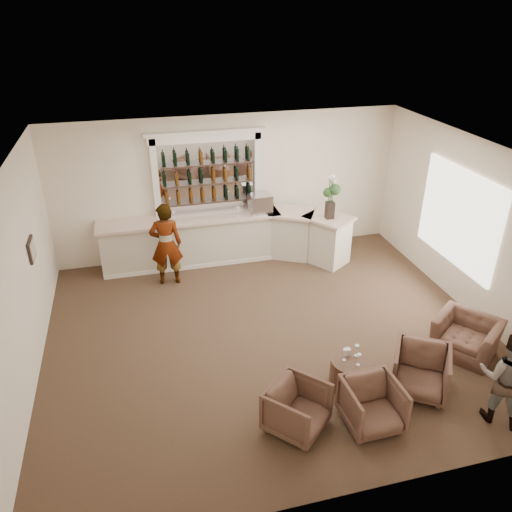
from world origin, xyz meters
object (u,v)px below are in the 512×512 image
Objects in this scene: cocktail_table at (351,373)px; armchair_right at (420,371)px; flower_vase at (331,194)px; armchair_left at (297,408)px; bar_counter at (228,239)px; armchair_far at (466,336)px; guest at (506,377)px; armchair_center at (372,405)px; sommelier at (166,244)px; espresso_machine at (260,204)px.

armchair_right reaches higher than cocktail_table.
flower_vase reaches higher than armchair_right.
armchair_right is (2.10, 0.26, 0.02)m from armchair_left.
armchair_far is at bearing -52.89° from bar_counter.
guest is 1.79× the size of armchair_right.
sommelier is at bearing 115.34° from armchair_center.
armchair_left is 1.66× the size of espresso_machine.
guest is at bearing -11.70° from armchair_center.
armchair_right is 4.55m from flower_vase.
guest is at bearing -64.13° from bar_counter.
flower_vase reaches higher than armchair_left.
espresso_machine reaches higher than armchair_center.
guest is (4.27, -5.18, -0.16)m from sommelier.
sommelier is 3.80× the size of espresso_machine.
sommelier is 2.16× the size of armchair_right.
armchair_right is (3.46, -4.38, -0.53)m from sommelier.
sommelier is 6.71m from guest.
cocktail_table is 1.07m from armchair_right.
cocktail_table is 0.66× the size of armchair_far.
armchair_right is 0.83× the size of armchair_far.
sommelier is at bearing -166.47° from espresso_machine.
guest is 3.14× the size of espresso_machine.
flower_vase reaches higher than cocktail_table.
espresso_machine is at bearing 173.41° from armchair_far.
bar_counter is at bearing -20.46° from guest.
armchair_center is 0.94× the size of armchair_right.
armchair_left reaches higher than armchair_far.
armchair_left is 1.00× the size of armchair_center.
armchair_far is (0.48, 1.46, -0.42)m from guest.
espresso_machine is (-2.04, 5.87, 0.60)m from guest.
espresso_machine is (0.87, 5.33, 0.99)m from armchair_left.
cocktail_table is at bearing 85.33° from armchair_center.
sommelier is at bearing 121.71° from cocktail_table.
flower_vase reaches higher than espresso_machine.
armchair_left is at bearing -139.48° from armchair_right.
armchair_far is 2.11× the size of espresso_machine.
armchair_left is (-1.11, -0.63, 0.11)m from cocktail_table.
sommelier is at bearing 161.88° from armchair_right.
sommelier is (-2.47, 4.00, 0.66)m from cocktail_table.
cocktail_table is 0.84m from armchair_center.
armchair_far is 4.09m from flower_vase.
espresso_machine is at bearing 153.00° from flower_vase.
guest is (2.83, -5.83, 0.18)m from bar_counter.
armchair_far is at bearing 24.50° from armchair_center.
espresso_machine is (-0.19, 5.53, 0.99)m from armchair_center.
espresso_machine reaches higher than cocktail_table.
flower_vase is (1.22, 4.81, 1.35)m from armchair_center.
armchair_center is at bearing -93.40° from cocktail_table.
armchair_center is at bearing -53.61° from armchair_left.
guest is (1.80, -1.17, 0.50)m from cocktail_table.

